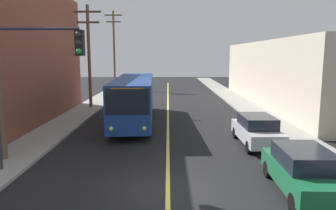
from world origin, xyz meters
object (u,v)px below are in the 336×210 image
object	(u,v)px
utility_pole_far	(114,46)
traffic_signal_left_corner	(31,69)
utility_pole_mid	(89,51)
city_bus	(135,97)
parked_car_silver	(257,130)
parked_car_green	(303,170)

from	to	relation	value
utility_pole_far	traffic_signal_left_corner	distance (m)	33.23
utility_pole_mid	utility_pole_far	distance (m)	17.05
city_bus	utility_pole_mid	bearing A→B (deg)	127.77
parked_car_silver	traffic_signal_left_corner	bearing A→B (deg)	-158.08
traffic_signal_left_corner	utility_pole_far	bearing A→B (deg)	93.76
parked_car_silver	utility_pole_mid	size ratio (longest dim) A/B	0.49
parked_car_silver	traffic_signal_left_corner	size ratio (longest dim) A/B	0.74
city_bus	parked_car_silver	distance (m)	9.47
utility_pole_far	traffic_signal_left_corner	bearing A→B (deg)	-86.24
utility_pole_mid	traffic_signal_left_corner	size ratio (longest dim) A/B	1.50
city_bus	traffic_signal_left_corner	size ratio (longest dim) A/B	2.04
utility_pole_mid	utility_pole_far	bearing A→B (deg)	91.93
parked_car_silver	traffic_signal_left_corner	distance (m)	11.53
city_bus	parked_car_silver	size ratio (longest dim) A/B	2.76
utility_pole_mid	city_bus	bearing A→B (deg)	-52.23
parked_car_green	traffic_signal_left_corner	bearing A→B (deg)	168.83
parked_car_green	utility_pole_far	size ratio (longest dim) A/B	0.42
city_bus	utility_pole_far	world-z (taller)	utility_pole_far
parked_car_silver	traffic_signal_left_corner	xyz separation A→B (m)	(-10.20, -4.10, 3.46)
parked_car_silver	utility_pole_mid	xyz separation A→B (m)	(-11.81, 12.00, 4.29)
city_bus	parked_car_green	xyz separation A→B (m)	(7.17, -12.18, -0.98)
parked_car_silver	utility_pole_far	size ratio (longest dim) A/B	0.41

